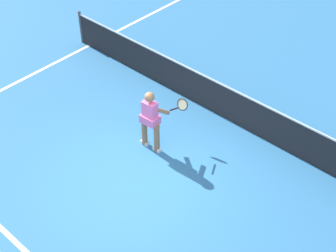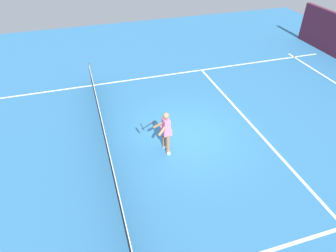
{
  "view_description": "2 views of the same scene",
  "coord_description": "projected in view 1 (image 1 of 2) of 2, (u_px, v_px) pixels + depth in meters",
  "views": [
    {
      "loc": [
        5.36,
        -4.98,
        7.75
      ],
      "look_at": [
        0.1,
        0.81,
        1.1
      ],
      "focal_mm": 53.25,
      "sensor_mm": 36.0,
      "label": 1
    },
    {
      "loc": [
        -8.27,
        3.28,
        6.94
      ],
      "look_at": [
        -0.38,
        0.83,
        0.89
      ],
      "focal_mm": 32.29,
      "sensor_mm": 36.0,
      "label": 2
    }
  ],
  "objects": [
    {
      "name": "court_net",
      "position": [
        225.0,
        102.0,
        11.92
      ],
      "size": [
        10.66,
        0.08,
        1.02
      ],
      "color": "#4C4C51",
      "rests_on": "ground"
    },
    {
      "name": "ground_plane",
      "position": [
        139.0,
        182.0,
        10.57
      ],
      "size": [
        28.13,
        28.13,
        0.0
      ],
      "primitive_type": "plane",
      "color": "teal"
    },
    {
      "name": "sideline_left_marking",
      "position": [
        5.0,
        88.0,
        13.13
      ],
      "size": [
        0.1,
        19.64,
        0.01
      ],
      "primitive_type": "cube",
      "color": "white",
      "rests_on": "ground"
    },
    {
      "name": "tennis_player",
      "position": [
        151.0,
        118.0,
        10.86
      ],
      "size": [
        0.75,
        0.97,
        1.55
      ],
      "color": "#8C6647",
      "rests_on": "ground"
    }
  ]
}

